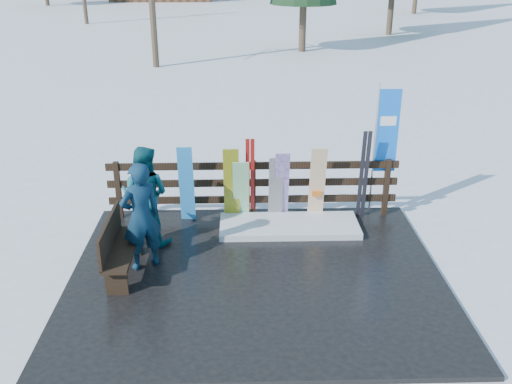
{
  "coord_description": "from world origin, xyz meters",
  "views": [
    {
      "loc": [
        -0.23,
        -7.97,
        4.96
      ],
      "look_at": [
        0.02,
        1.0,
        1.1
      ],
      "focal_mm": 40.0,
      "sensor_mm": 36.0,
      "label": 1
    }
  ],
  "objects_px": {
    "bench": "(118,246)",
    "snowboard_5": "(317,184)",
    "snowboard_2": "(231,185)",
    "person_back": "(145,196)",
    "rental_flag": "(384,136)",
    "person_front": "(141,216)",
    "snowboard_1": "(241,190)",
    "snowboard_3": "(282,186)",
    "snowboard_4": "(276,189)",
    "snowboard_0": "(186,184)"
  },
  "relations": [
    {
      "from": "snowboard_2",
      "to": "snowboard_3",
      "type": "distance_m",
      "value": 0.95
    },
    {
      "from": "snowboard_5",
      "to": "rental_flag",
      "type": "bearing_deg",
      "value": 12.03
    },
    {
      "from": "snowboard_0",
      "to": "snowboard_2",
      "type": "distance_m",
      "value": 0.85
    },
    {
      "from": "bench",
      "to": "snowboard_4",
      "type": "xyz_separation_m",
      "value": [
        2.64,
        1.9,
        0.15
      ]
    },
    {
      "from": "person_front",
      "to": "snowboard_4",
      "type": "bearing_deg",
      "value": -175.52
    },
    {
      "from": "snowboard_3",
      "to": "snowboard_4",
      "type": "distance_m",
      "value": 0.12
    },
    {
      "from": "bench",
      "to": "rental_flag",
      "type": "distance_m",
      "value": 5.28
    },
    {
      "from": "snowboard_3",
      "to": "snowboard_0",
      "type": "bearing_deg",
      "value": -180.0
    },
    {
      "from": "bench",
      "to": "snowboard_0",
      "type": "bearing_deg",
      "value": 63.55
    },
    {
      "from": "rental_flag",
      "to": "person_back",
      "type": "distance_m",
      "value": 4.57
    },
    {
      "from": "snowboard_5",
      "to": "person_front",
      "type": "bearing_deg",
      "value": -151.3
    },
    {
      "from": "person_front",
      "to": "snowboard_3",
      "type": "bearing_deg",
      "value": -176.8
    },
    {
      "from": "bench",
      "to": "person_back",
      "type": "bearing_deg",
      "value": 74.64
    },
    {
      "from": "rental_flag",
      "to": "person_front",
      "type": "bearing_deg",
      "value": -155.8
    },
    {
      "from": "person_front",
      "to": "rental_flag",
      "type": "bearing_deg",
      "value": 172.31
    },
    {
      "from": "bench",
      "to": "snowboard_5",
      "type": "distance_m",
      "value": 3.92
    },
    {
      "from": "snowboard_0",
      "to": "rental_flag",
      "type": "relative_size",
      "value": 0.6
    },
    {
      "from": "rental_flag",
      "to": "snowboard_4",
      "type": "bearing_deg",
      "value": -172.5
    },
    {
      "from": "snowboard_3",
      "to": "snowboard_5",
      "type": "distance_m",
      "value": 0.68
    },
    {
      "from": "snowboard_0",
      "to": "person_back",
      "type": "bearing_deg",
      "value": -128.61
    },
    {
      "from": "snowboard_0",
      "to": "snowboard_3",
      "type": "distance_m",
      "value": 1.8
    },
    {
      "from": "snowboard_0",
      "to": "snowboard_3",
      "type": "bearing_deg",
      "value": 0.0
    },
    {
      "from": "bench",
      "to": "snowboard_2",
      "type": "xyz_separation_m",
      "value": [
        1.79,
        1.9,
        0.24
      ]
    },
    {
      "from": "snowboard_1",
      "to": "person_back",
      "type": "distance_m",
      "value": 1.88
    },
    {
      "from": "snowboard_1",
      "to": "snowboard_4",
      "type": "distance_m",
      "value": 0.66
    },
    {
      "from": "snowboard_1",
      "to": "snowboard_3",
      "type": "bearing_deg",
      "value": -0.0
    },
    {
      "from": "bench",
      "to": "person_front",
      "type": "bearing_deg",
      "value": 31.97
    },
    {
      "from": "snowboard_2",
      "to": "person_front",
      "type": "distance_m",
      "value": 2.2
    },
    {
      "from": "snowboard_4",
      "to": "snowboard_3",
      "type": "bearing_deg",
      "value": -0.0
    },
    {
      "from": "snowboard_2",
      "to": "person_back",
      "type": "distance_m",
      "value": 1.7
    },
    {
      "from": "snowboard_1",
      "to": "snowboard_4",
      "type": "height_order",
      "value": "snowboard_4"
    },
    {
      "from": "snowboard_4",
      "to": "person_front",
      "type": "height_order",
      "value": "person_front"
    },
    {
      "from": "snowboard_0",
      "to": "snowboard_4",
      "type": "relative_size",
      "value": 1.16
    },
    {
      "from": "snowboard_2",
      "to": "person_back",
      "type": "xyz_separation_m",
      "value": [
        -1.49,
        -0.81,
        0.15
      ]
    },
    {
      "from": "snowboard_0",
      "to": "person_back",
      "type": "relative_size",
      "value": 0.86
    },
    {
      "from": "snowboard_4",
      "to": "rental_flag",
      "type": "bearing_deg",
      "value": 7.5
    },
    {
      "from": "snowboard_2",
      "to": "snowboard_3",
      "type": "height_order",
      "value": "snowboard_2"
    },
    {
      "from": "snowboard_5",
      "to": "person_back",
      "type": "bearing_deg",
      "value": -165.47
    },
    {
      "from": "rental_flag",
      "to": "person_front",
      "type": "distance_m",
      "value": 4.79
    },
    {
      "from": "snowboard_2",
      "to": "person_back",
      "type": "relative_size",
      "value": 0.85
    },
    {
      "from": "snowboard_0",
      "to": "snowboard_5",
      "type": "height_order",
      "value": "snowboard_0"
    },
    {
      "from": "snowboard_2",
      "to": "rental_flag",
      "type": "bearing_deg",
      "value": 5.33
    },
    {
      "from": "snowboard_1",
      "to": "person_front",
      "type": "xyz_separation_m",
      "value": [
        -1.61,
        -1.67,
        0.28
      ]
    },
    {
      "from": "snowboard_0",
      "to": "snowboard_1",
      "type": "distance_m",
      "value": 1.04
    },
    {
      "from": "snowboard_2",
      "to": "snowboard_4",
      "type": "relative_size",
      "value": 1.13
    },
    {
      "from": "snowboard_3",
      "to": "person_front",
      "type": "height_order",
      "value": "person_front"
    },
    {
      "from": "snowboard_0",
      "to": "snowboard_4",
      "type": "height_order",
      "value": "snowboard_0"
    },
    {
      "from": "snowboard_1",
      "to": "snowboard_3",
      "type": "xyz_separation_m",
      "value": [
        0.77,
        -0.0,
        0.08
      ]
    },
    {
      "from": "snowboard_0",
      "to": "person_back",
      "type": "xyz_separation_m",
      "value": [
        -0.65,
        -0.81,
        0.13
      ]
    },
    {
      "from": "snowboard_5",
      "to": "rental_flag",
      "type": "height_order",
      "value": "rental_flag"
    }
  ]
}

